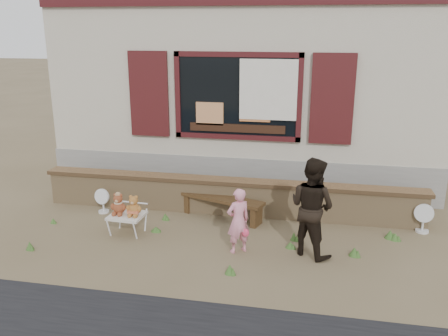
% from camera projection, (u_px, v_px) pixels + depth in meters
% --- Properties ---
extents(ground, '(80.00, 80.00, 0.00)m').
position_uv_depth(ground, '(217.00, 235.00, 7.95)').
color(ground, brown).
rests_on(ground, ground).
extents(shopfront, '(8.04, 5.13, 4.00)m').
position_uv_depth(shopfront, '(255.00, 84.00, 11.59)').
color(shopfront, gray).
rests_on(shopfront, ground).
extents(brick_wall, '(7.10, 0.36, 0.67)m').
position_uv_depth(brick_wall, '(228.00, 196.00, 8.79)').
color(brick_wall, tan).
rests_on(brick_wall, ground).
extents(bench, '(1.60, 0.82, 0.40)m').
position_uv_depth(bench, '(222.00, 203.00, 8.57)').
color(bench, '#382613').
rests_on(bench, ground).
extents(folding_chair, '(0.58, 0.52, 0.34)m').
position_uv_depth(folding_chair, '(127.00, 216.00, 7.93)').
color(folding_chair, beige).
rests_on(folding_chair, ground).
extents(teddy_bear_left, '(0.28, 0.25, 0.37)m').
position_uv_depth(teddy_bear_left, '(119.00, 203.00, 7.90)').
color(teddy_bear_left, brown).
rests_on(teddy_bear_left, folding_chair).
extents(teddy_bear_right, '(0.28, 0.24, 0.36)m').
position_uv_depth(teddy_bear_right, '(134.00, 205.00, 7.83)').
color(teddy_bear_right, brown).
rests_on(teddy_bear_right, folding_chair).
extents(child, '(0.45, 0.42, 1.04)m').
position_uv_depth(child, '(238.00, 221.00, 7.22)').
color(child, pink).
rests_on(child, ground).
extents(adult, '(0.94, 0.90, 1.53)m').
position_uv_depth(adult, '(312.00, 207.00, 7.09)').
color(adult, black).
rests_on(adult, ground).
extents(fan_left, '(0.30, 0.20, 0.47)m').
position_uv_depth(fan_left, '(103.00, 200.00, 8.85)').
color(fan_left, silver).
rests_on(fan_left, ground).
extents(fan_right, '(0.33, 0.22, 0.51)m').
position_uv_depth(fan_right, '(424.00, 218.00, 8.00)').
color(fan_right, silver).
rests_on(fan_right, ground).
extents(grass_tufts, '(6.01, 1.83, 0.15)m').
position_uv_depth(grass_tufts, '(267.00, 240.00, 7.62)').
color(grass_tufts, '#3C6227').
rests_on(grass_tufts, ground).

